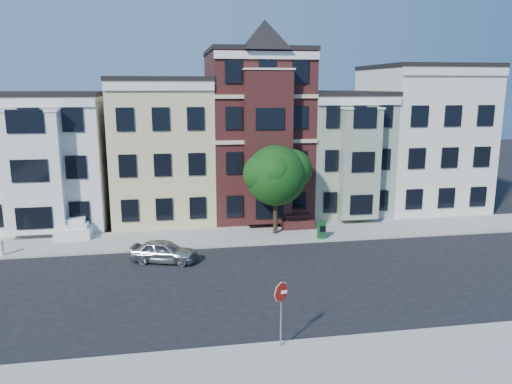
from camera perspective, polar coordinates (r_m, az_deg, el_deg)
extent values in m
plane|color=black|center=(25.79, 5.47, -10.09)|extent=(120.00, 120.00, 0.00)
cube|color=#9E9B93|center=(33.11, 1.87, -4.85)|extent=(60.00, 4.00, 0.15)
cube|color=#9E9B93|center=(18.96, 12.12, -18.74)|extent=(60.00, 4.00, 0.15)
cube|color=white|center=(38.85, -22.44, 3.45)|extent=(8.00, 9.00, 9.00)
cube|color=beige|center=(37.83, -10.58, 4.71)|extent=(7.00, 9.00, 10.00)
cube|color=#371615|center=(38.25, -0.03, 6.50)|extent=(7.00, 9.00, 12.00)
cube|color=gray|center=(40.02, 9.21, 4.44)|extent=(6.00, 9.00, 9.00)
cube|color=silver|center=(42.68, 18.24, 5.81)|extent=(8.00, 9.00, 11.00)
imported|color=#A3A6AB|center=(28.55, -10.50, -6.67)|extent=(4.00, 2.57, 1.27)
cube|color=#165323|center=(32.14, 7.50, -4.36)|extent=(0.49, 0.44, 1.05)
cylinder|color=silver|center=(32.26, -27.08, -5.81)|extent=(0.28, 0.28, 0.77)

